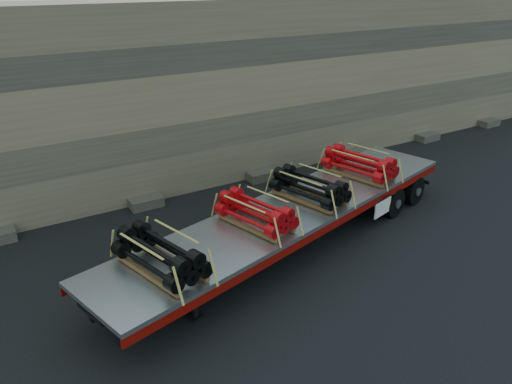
% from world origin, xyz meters
% --- Properties ---
extents(ground, '(120.00, 120.00, 0.00)m').
position_xyz_m(ground, '(0.00, 0.00, 0.00)').
color(ground, black).
rests_on(ground, ground).
extents(rock_wall, '(44.00, 3.00, 7.00)m').
position_xyz_m(rock_wall, '(0.00, 6.50, 3.50)').
color(rock_wall, '#7A6B54').
rests_on(rock_wall, ground).
extents(trailer, '(13.82, 5.91, 1.36)m').
position_xyz_m(trailer, '(-0.14, -0.48, 0.68)').
color(trailer, '#A1A4A8').
rests_on(trailer, ground).
extents(bundle_front, '(1.76, 2.63, 0.85)m').
position_xyz_m(bundle_front, '(-4.84, -1.68, 1.79)').
color(bundle_front, black).
rests_on(bundle_front, trailer).
extents(bundle_midfront, '(1.63, 2.44, 0.79)m').
position_xyz_m(bundle_midfront, '(-1.71, -0.88, 1.76)').
color(bundle_midfront, '#BB090E').
rests_on(bundle_midfront, trailer).
extents(bundle_midrear, '(1.71, 2.55, 0.83)m').
position_xyz_m(bundle_midrear, '(0.61, -0.28, 1.77)').
color(bundle_midrear, black).
rests_on(bundle_midrear, trailer).
extents(bundle_rear, '(1.76, 2.62, 0.85)m').
position_xyz_m(bundle_rear, '(3.31, 0.41, 1.79)').
color(bundle_rear, '#BB090E').
rests_on(bundle_rear, trailer).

